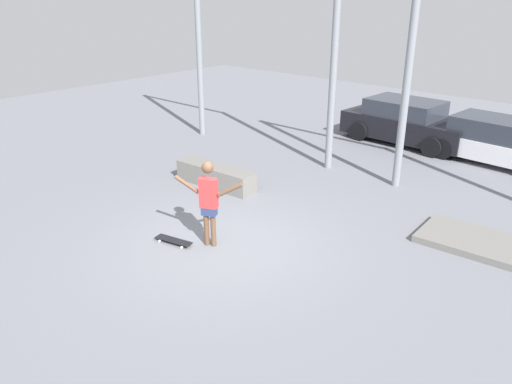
{
  "coord_description": "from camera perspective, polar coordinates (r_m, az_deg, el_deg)",
  "views": [
    {
      "loc": [
        6.51,
        -6.29,
        4.88
      ],
      "look_at": [
        -0.07,
        1.1,
        0.81
      ],
      "focal_mm": 35.0,
      "sensor_mm": 36.0,
      "label": 1
    }
  ],
  "objects": [
    {
      "name": "grind_box",
      "position": [
        13.18,
        -4.62,
        1.83
      ],
      "size": [
        2.36,
        0.74,
        0.54
      ],
      "primitive_type": "cube",
      "rotation": [
        0.0,
        0.0,
        0.07
      ],
      "color": "slate",
      "rests_on": "ground_plane"
    },
    {
      "name": "skateboarder",
      "position": [
        9.84,
        -5.43,
        -0.73
      ],
      "size": [
        1.35,
        0.65,
        1.8
      ],
      "rotation": [
        0.0,
        0.0,
        0.41
      ],
      "color": "brown",
      "rests_on": "ground_plane"
    },
    {
      "name": "skateboard",
      "position": [
        10.42,
        -9.4,
        -5.48
      ],
      "size": [
        0.86,
        0.39,
        0.08
      ],
      "rotation": [
        0.0,
        0.0,
        0.22
      ],
      "color": "black",
      "rests_on": "ground_plane"
    },
    {
      "name": "parked_car_black",
      "position": [
        17.55,
        16.86,
        7.62
      ],
      "size": [
        4.31,
        2.07,
        1.44
      ],
      "rotation": [
        0.0,
        0.0,
        -0.04
      ],
      "color": "black",
      "rests_on": "ground_plane"
    },
    {
      "name": "ground_plane",
      "position": [
        10.28,
        -3.78,
        -6.02
      ],
      "size": [
        36.0,
        36.0,
        0.0
      ],
      "primitive_type": "plane",
      "color": "slate"
    },
    {
      "name": "parked_car_white",
      "position": [
        16.46,
        26.04,
        5.15
      ],
      "size": [
        4.5,
        2.07,
        1.32
      ],
      "rotation": [
        0.0,
        0.0,
        -0.07
      ],
      "color": "white",
      "rests_on": "ground_plane"
    },
    {
      "name": "canopy_support_left",
      "position": [
        15.57,
        0.36,
        19.05
      ],
      "size": [
        5.58,
        0.2,
        6.62
      ],
      "color": "gray",
      "rests_on": "ground_plane"
    },
    {
      "name": "manual_pad",
      "position": [
        11.07,
        26.58,
        -5.94
      ],
      "size": [
        3.36,
        1.57,
        0.14
      ],
      "primitive_type": "cube",
      "rotation": [
        0.0,
        0.0,
        0.06
      ],
      "color": "slate",
      "rests_on": "ground_plane"
    }
  ]
}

